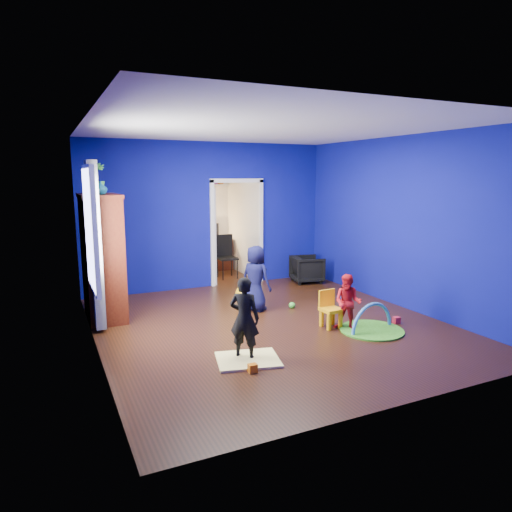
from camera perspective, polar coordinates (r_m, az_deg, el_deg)
name	(u,v)px	position (r m, az deg, el deg)	size (l,w,h in m)	color
floor	(271,325)	(7.01, 1.84, -8.59)	(5.00, 5.50, 0.01)	black
ceiling	(272,128)	(6.68, 1.99, 15.71)	(5.00, 5.50, 0.01)	white
wall_back	(209,216)	(9.21, -5.91, 5.05)	(5.00, 0.02, 2.90)	navy
wall_front	(406,261)	(4.45, 18.21, -0.65)	(5.00, 0.02, 2.90)	navy
wall_left	(91,240)	(5.99, -19.92, 1.88)	(0.02, 5.50, 2.90)	navy
wall_right	(403,223)	(8.13, 17.85, 3.98)	(0.02, 5.50, 2.90)	navy
alcove	(222,220)	(10.26, -4.33, 4.45)	(1.00, 1.75, 2.50)	silver
armchair	(307,269)	(9.74, 6.41, -1.64)	(0.60, 0.62, 0.57)	black
child_black	(244,318)	(5.63, -1.45, -7.76)	(0.38, 0.25, 1.03)	black
child_navy	(256,278)	(7.61, -0.05, -2.80)	(0.54, 0.35, 1.10)	#10133C
toddler_red	(348,302)	(6.81, 11.41, -5.71)	(0.40, 0.31, 0.83)	red
vase	(101,188)	(7.14, -18.85, 8.06)	(0.19, 0.19, 0.20)	#0D656F
potted_plant	(96,178)	(7.65, -19.36, 9.18)	(0.27, 0.27, 0.48)	green
tv_armoire	(102,257)	(7.54, -18.65, -0.12)	(0.58, 1.14, 1.96)	#40100A
crt_tv	(105,254)	(7.53, -18.37, 0.20)	(0.46, 0.70, 0.54)	silver
yellow_blanket	(248,360)	(5.72, -1.02, -12.83)	(0.75, 0.60, 0.03)	#F2E07A
hopper_ball	(247,295)	(7.89, -1.16, -4.92)	(0.41, 0.41, 0.41)	yellow
kid_chair	(331,311)	(6.92, 9.37, -6.80)	(0.28, 0.28, 0.50)	yellow
play_mat	(372,330)	(6.95, 14.26, -8.97)	(0.92, 0.92, 0.02)	#319321
toy_arch	(372,330)	(6.95, 14.26, -8.91)	(0.82, 0.82, 0.05)	#3F8CD8
window_left	(89,229)	(6.33, -20.14, 3.18)	(0.03, 0.95, 1.55)	white
curtain	(95,246)	(6.92, -19.46, 1.25)	(0.14, 0.42, 2.40)	slate
doorway	(237,234)	(9.47, -2.43, 2.79)	(1.16, 0.10, 2.10)	white
study_desk	(213,255)	(10.96, -5.45, 0.17)	(0.88, 0.44, 0.75)	#3D140A
desk_monitor	(210,230)	(10.99, -5.72, 3.22)	(0.40, 0.05, 0.32)	black
desk_lamp	(200,232)	(10.85, -7.00, 3.00)	(0.14, 0.14, 0.14)	#FFD88C
folding_chair	(227,258)	(10.06, -3.62, -0.19)	(0.40, 0.40, 0.92)	black
book_shelf	(210,185)	(10.91, -5.80, 8.81)	(0.88, 0.24, 0.04)	white
toy_0	(396,320)	(7.38, 17.15, -7.67)	(0.10, 0.08, 0.10)	red
toy_1	(340,297)	(8.50, 10.45, -5.03)	(0.11, 0.11, 0.11)	blue
toy_2	(253,368)	(5.40, -0.42, -13.85)	(0.10, 0.08, 0.10)	orange
toy_3	(292,305)	(7.86, 4.52, -6.13)	(0.11, 0.11, 0.11)	green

